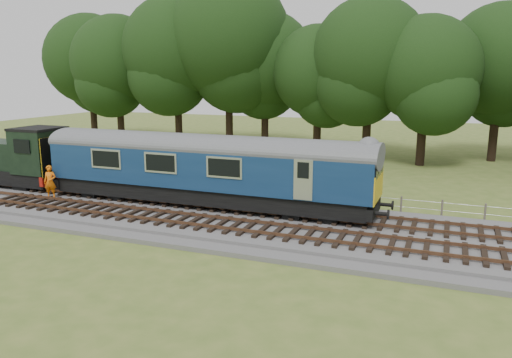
% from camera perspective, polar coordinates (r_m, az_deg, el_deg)
% --- Properties ---
extents(ground, '(120.00, 120.00, 0.00)m').
position_cam_1_polar(ground, '(23.64, 5.37, -5.94)').
color(ground, '#4F6726').
rests_on(ground, ground).
extents(ballast, '(70.00, 7.00, 0.35)m').
position_cam_1_polar(ballast, '(23.59, 5.38, -5.53)').
color(ballast, '#4C4C4F').
rests_on(ballast, ground).
extents(track_north, '(67.20, 2.40, 0.21)m').
position_cam_1_polar(track_north, '(24.82, 6.29, -4.09)').
color(track_north, black).
rests_on(track_north, ballast).
extents(track_south, '(67.20, 2.40, 0.21)m').
position_cam_1_polar(track_south, '(22.06, 4.23, -6.11)').
color(track_south, black).
rests_on(track_south, ballast).
extents(fence, '(64.00, 0.12, 1.00)m').
position_cam_1_polar(fence, '(27.83, 7.96, -3.26)').
color(fence, '#6B6054').
rests_on(fence, ground).
extents(tree_line, '(70.00, 8.00, 18.00)m').
position_cam_1_polar(tree_line, '(44.68, 13.26, 2.28)').
color(tree_line, black).
rests_on(tree_line, ground).
extents(dmu_railcar, '(18.05, 2.86, 3.88)m').
position_cam_1_polar(dmu_railcar, '(26.39, -5.89, 1.76)').
color(dmu_railcar, black).
rests_on(dmu_railcar, ground).
extents(shunter_loco, '(8.92, 2.60, 3.38)m').
position_cam_1_polar(shunter_loco, '(35.06, -26.56, 2.03)').
color(shunter_loco, black).
rests_on(shunter_loco, ground).
extents(worker, '(0.80, 0.66, 1.87)m').
position_cam_1_polar(worker, '(30.35, -22.47, -0.29)').
color(worker, orange).
rests_on(worker, ballast).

